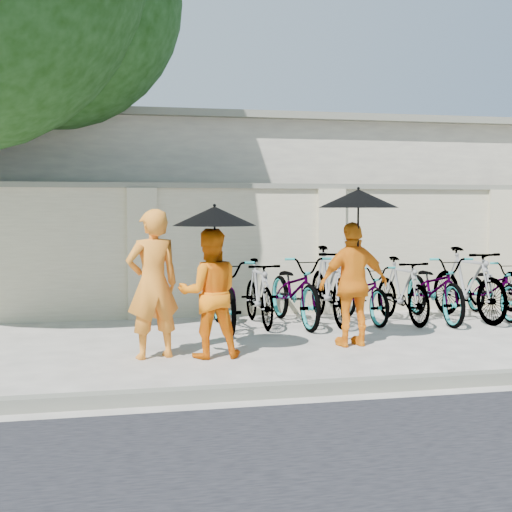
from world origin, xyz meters
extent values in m
plane|color=beige|center=(0.00, 0.00, 0.00)|extent=(80.00, 80.00, 0.00)
cube|color=slate|center=(0.00, -1.70, 0.06)|extent=(40.00, 0.16, 0.12)
cube|color=beige|center=(1.00, 3.20, 1.00)|extent=(20.00, 0.30, 2.00)
cube|color=beige|center=(2.00, 7.00, 1.60)|extent=(14.00, 6.00, 3.20)
imported|color=orange|center=(-1.05, 0.20, 0.85)|extent=(0.70, 0.55, 1.69)
imported|color=orange|center=(-0.41, 0.11, 0.74)|extent=(0.73, 0.58, 1.47)
cylinder|color=black|center=(-0.36, 0.03, 1.22)|extent=(0.02, 0.02, 0.78)
cone|color=black|center=(-0.36, 0.03, 1.61)|extent=(0.94, 0.94, 0.22)
imported|color=orange|center=(1.42, 0.38, 0.77)|extent=(0.93, 0.46, 1.53)
cylinder|color=black|center=(1.44, 0.30, 1.34)|extent=(0.02, 0.02, 0.95)
cone|color=black|center=(1.44, 0.30, 1.82)|extent=(0.98, 0.98, 0.22)
imported|color=gray|center=(0.07, 1.92, 0.50)|extent=(0.70, 1.91, 1.00)
imported|color=gray|center=(0.60, 2.08, 0.48)|extent=(0.48, 1.60, 0.96)
imported|color=gray|center=(1.14, 2.05, 0.51)|extent=(0.84, 2.00, 1.02)
imported|color=gray|center=(1.67, 2.11, 0.57)|extent=(0.59, 1.90, 1.13)
imported|color=gray|center=(2.20, 2.09, 0.43)|extent=(0.71, 1.69, 0.86)
imported|color=gray|center=(2.73, 1.91, 0.48)|extent=(0.57, 1.64, 0.97)
imported|color=gray|center=(3.27, 1.92, 0.50)|extent=(0.69, 1.91, 1.00)
imported|color=gray|center=(3.80, 1.91, 0.55)|extent=(0.74, 1.88, 1.10)
imported|color=gray|center=(4.33, 2.09, 0.45)|extent=(0.69, 1.74, 0.90)
camera|label=1|loc=(-1.60, -7.86, 1.72)|focal=50.00mm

